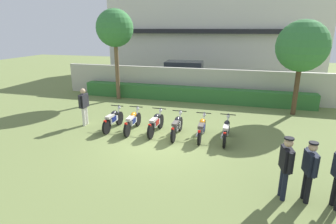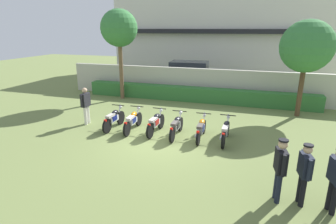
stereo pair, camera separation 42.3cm
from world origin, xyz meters
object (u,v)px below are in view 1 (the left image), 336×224
object	(u,v)px
tree_far_side	(302,46)
inspector_person	(84,104)
motorcycle_in_row_5	(226,130)
motorcycle_in_row_0	(113,119)
officer_1	(310,167)
officer_0	(286,163)
motorcycle_in_row_2	(156,123)
motorcycle_in_row_4	(202,128)
parked_car	(186,74)
motorcycle_in_row_1	(133,121)
tree_near_inspector	(115,29)
motorcycle_in_row_3	(177,126)

from	to	relation	value
tree_far_side	inspector_person	size ratio (longest dim) A/B	2.74
tree_far_side	motorcycle_in_row_5	size ratio (longest dim) A/B	2.46
motorcycle_in_row_0	motorcycle_in_row_5	world-z (taller)	motorcycle_in_row_0
inspector_person	officer_1	world-z (taller)	inspector_person
inspector_person	officer_0	bearing A→B (deg)	-24.24
tree_far_side	motorcycle_in_row_2	bearing A→B (deg)	-143.70
motorcycle_in_row_4	officer_1	xyz separation A→B (m)	(3.18, -3.39, 0.51)
officer_1	motorcycle_in_row_2	bearing A→B (deg)	-42.46
motorcycle_in_row_5	parked_car	bearing A→B (deg)	21.48
motorcycle_in_row_1	motorcycle_in_row_2	bearing A→B (deg)	-91.48
tree_near_inspector	parked_car	bearing A→B (deg)	55.08
motorcycle_in_row_5	motorcycle_in_row_1	bearing A→B (deg)	90.30
motorcycle_in_row_3	motorcycle_in_row_5	xyz separation A→B (m)	(1.96, 0.03, 0.00)
tree_near_inspector	motorcycle_in_row_5	world-z (taller)	tree_near_inspector
inspector_person	motorcycle_in_row_2	bearing A→B (deg)	-2.01
motorcycle_in_row_5	officer_0	size ratio (longest dim) A/B	1.12
motorcycle_in_row_3	motorcycle_in_row_5	size ratio (longest dim) A/B	1.00
motorcycle_in_row_3	motorcycle_in_row_4	size ratio (longest dim) A/B	1.03
motorcycle_in_row_5	motorcycle_in_row_3	bearing A→B (deg)	91.89
motorcycle_in_row_0	parked_car	bearing A→B (deg)	-5.89
parked_car	motorcycle_in_row_2	size ratio (longest dim) A/B	2.47
motorcycle_in_row_1	motorcycle_in_row_5	size ratio (longest dim) A/B	1.03
officer_0	motorcycle_in_row_3	bearing A→B (deg)	-51.18
motorcycle_in_row_3	officer_1	world-z (taller)	officer_1
parked_car	motorcycle_in_row_3	bearing A→B (deg)	-83.42
officer_1	motorcycle_in_row_3	bearing A→B (deg)	-47.17
motorcycle_in_row_1	tree_far_side	bearing A→B (deg)	-60.27
tree_far_side	motorcycle_in_row_3	size ratio (longest dim) A/B	2.45
parked_car	tree_far_side	size ratio (longest dim) A/B	0.99
tree_near_inspector	tree_far_side	size ratio (longest dim) A/B	1.15
inspector_person	parked_car	bearing A→B (deg)	74.54
tree_far_side	motorcycle_in_row_0	distance (m)	9.50
motorcycle_in_row_4	motorcycle_in_row_5	world-z (taller)	motorcycle_in_row_5
motorcycle_in_row_0	motorcycle_in_row_3	xyz separation A→B (m)	(2.85, -0.05, -0.00)
parked_car	inspector_person	distance (m)	9.89
tree_near_inspector	motorcycle_in_row_3	distance (m)	8.01
motorcycle_in_row_1	motorcycle_in_row_5	xyz separation A→B (m)	(3.91, -0.04, 0.00)
parked_car	officer_1	world-z (taller)	parked_car
parked_car	motorcycle_in_row_1	distance (m)	9.69
motorcycle_in_row_3	inspector_person	distance (m)	4.36
motorcycle_in_row_3	motorcycle_in_row_4	distance (m)	1.00
motorcycle_in_row_2	motorcycle_in_row_3	distance (m)	0.93
motorcycle_in_row_4	inspector_person	distance (m)	5.36
motorcycle_in_row_4	officer_0	world-z (taller)	officer_0
tree_near_inspector	motorcycle_in_row_0	xyz separation A→B (m)	(2.12, -4.99, -3.74)
officer_0	motorcycle_in_row_4	bearing A→B (deg)	-60.83
motorcycle_in_row_1	officer_1	xyz separation A→B (m)	(6.13, -3.41, 0.50)
motorcycle_in_row_3	motorcycle_in_row_5	world-z (taller)	motorcycle_in_row_5
motorcycle_in_row_3	tree_far_side	bearing A→B (deg)	-49.38
parked_car	inspector_person	world-z (taller)	parked_car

